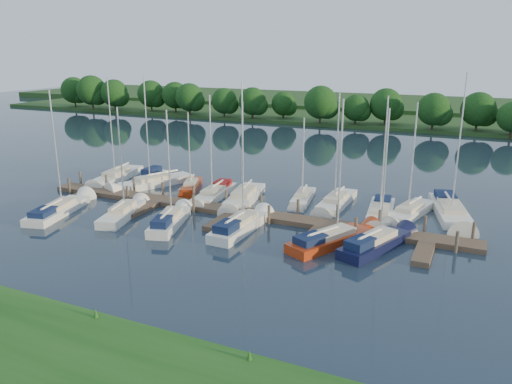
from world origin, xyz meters
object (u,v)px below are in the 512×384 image
at_px(dock, 233,214).
at_px(sailboat_n_5, 244,199).
at_px(sailboat_s_2, 170,222).
at_px(sailboat_n_0, 116,178).
at_px(motorboat, 151,177).

height_order(dock, sailboat_n_5, sailboat_n_5).
height_order(sailboat_n_5, sailboat_s_2, sailboat_n_5).
bearing_deg(sailboat_s_2, sailboat_n_0, 127.72).
xyz_separation_m(sailboat_n_0, sailboat_s_2, (13.75, -9.92, 0.06)).
bearing_deg(sailboat_n_0, dock, 151.82).
xyz_separation_m(sailboat_n_0, sailboat_n_5, (16.34, -1.53, 0.01)).
bearing_deg(sailboat_s_2, motorboat, 115.20).
bearing_deg(dock, sailboat_n_5, 103.79).
xyz_separation_m(dock, motorboat, (-13.94, 7.33, 0.15)).
distance_m(sailboat_n_0, motorboat, 3.81).
xyz_separation_m(dock, sailboat_s_2, (-3.59, -4.31, 0.14)).
distance_m(sailboat_n_0, sailboat_n_5, 16.41).
xyz_separation_m(sailboat_n_0, motorboat, (3.40, 1.71, 0.07)).
xyz_separation_m(motorboat, sailboat_s_2, (10.35, -11.64, -0.01)).
relative_size(dock, motorboat, 7.78).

